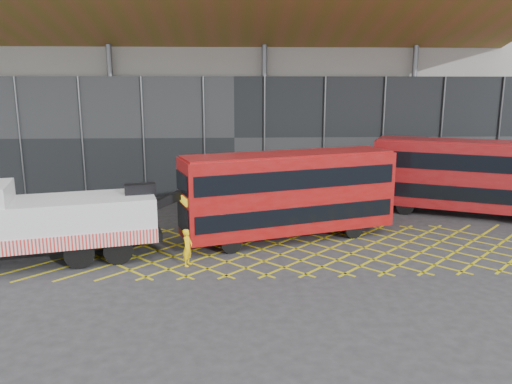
{
  "coord_description": "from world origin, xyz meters",
  "views": [
    {
      "loc": [
        1.94,
        -22.0,
        7.49
      ],
      "look_at": [
        3.0,
        1.5,
        2.4
      ],
      "focal_mm": 35.0,
      "sensor_mm": 36.0,
      "label": 1
    }
  ],
  "objects_px": {
    "recovery_truck": "(21,219)",
    "bus_second": "(471,175)",
    "bus_towed": "(289,192)",
    "worker": "(188,247)"
  },
  "relations": [
    {
      "from": "recovery_truck",
      "to": "bus_second",
      "type": "height_order",
      "value": "bus_second"
    },
    {
      "from": "recovery_truck",
      "to": "bus_towed",
      "type": "bearing_deg",
      "value": 0.02
    },
    {
      "from": "recovery_truck",
      "to": "bus_second",
      "type": "relative_size",
      "value": 1.13
    },
    {
      "from": "recovery_truck",
      "to": "bus_second",
      "type": "xyz_separation_m",
      "value": [
        22.51,
        6.96,
        0.47
      ]
    },
    {
      "from": "bus_towed",
      "to": "worker",
      "type": "bearing_deg",
      "value": -160.73
    },
    {
      "from": "recovery_truck",
      "to": "worker",
      "type": "xyz_separation_m",
      "value": [
        6.97,
        -0.51,
        -1.17
      ]
    },
    {
      "from": "bus_towed",
      "to": "bus_second",
      "type": "height_order",
      "value": "bus_second"
    },
    {
      "from": "recovery_truck",
      "to": "bus_towed",
      "type": "xyz_separation_m",
      "value": [
        11.61,
        3.04,
        0.41
      ]
    },
    {
      "from": "bus_towed",
      "to": "worker",
      "type": "relative_size",
      "value": 6.74
    },
    {
      "from": "recovery_truck",
      "to": "bus_second",
      "type": "bearing_deg",
      "value": 2.54
    }
  ]
}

